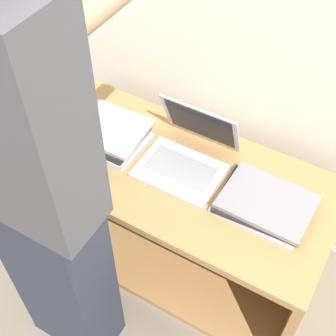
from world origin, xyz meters
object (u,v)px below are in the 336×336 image
at_px(laptop_open, 187,155).
at_px(person, 37,195).
at_px(laptop_stack_left, 104,132).
at_px(laptop_stack_right, 265,204).

xyz_separation_m(laptop_open, person, (-0.18, -0.59, 0.29)).
bearing_deg(person, laptop_stack_left, 108.30).
relative_size(laptop_open, laptop_stack_left, 0.96).
relative_size(laptop_stack_right, person, 0.19).
height_order(laptop_stack_left, person, person).
relative_size(laptop_stack_left, person, 0.19).
bearing_deg(laptop_stack_left, person, -71.70).
distance_m(laptop_stack_right, person, 0.83).
height_order(laptop_stack_right, person, person).
bearing_deg(laptop_open, person, -107.10).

